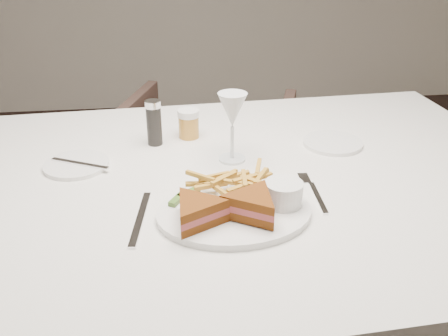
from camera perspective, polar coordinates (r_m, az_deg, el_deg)
name	(u,v)px	position (r m, az deg, el deg)	size (l,w,h in m)	color
table	(222,300)	(1.39, -0.25, -14.86)	(1.58, 1.05, 0.75)	silver
chair_far	(204,170)	(2.09, -2.29, -0.19)	(0.69, 0.65, 0.71)	#4A352D
table_setting	(226,177)	(1.10, 0.21, -1.08)	(0.83, 0.59, 0.18)	white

